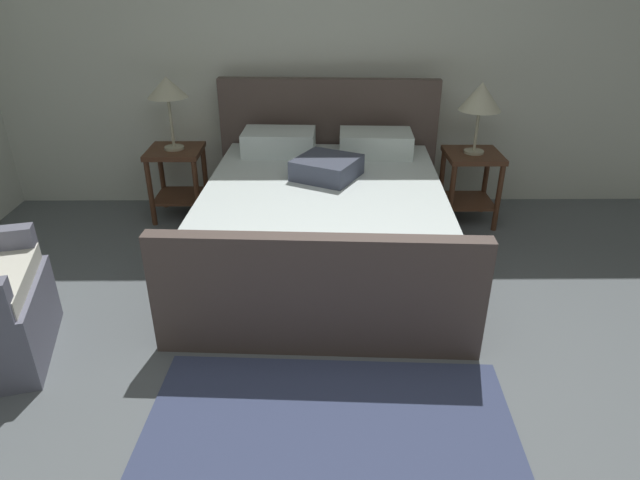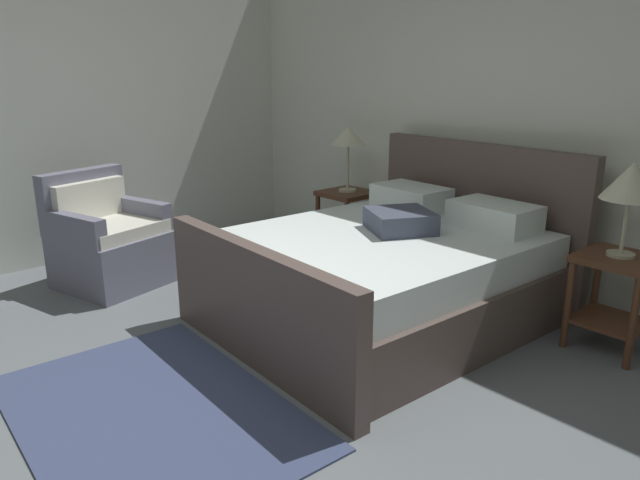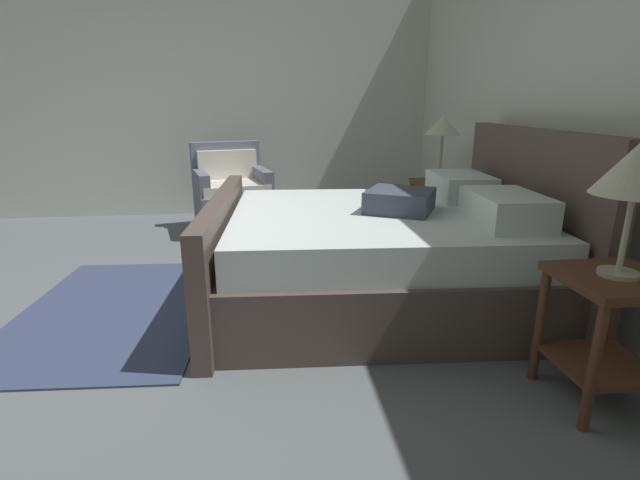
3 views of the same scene
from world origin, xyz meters
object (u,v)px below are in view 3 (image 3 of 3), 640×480
(table_lamp_left, at_px, (443,127))
(nightstand_right, at_px, (609,318))
(bed, at_px, (384,251))
(nightstand_left, at_px, (437,202))
(table_lamp_right, at_px, (638,171))
(armchair, at_px, (232,197))

(table_lamp_left, bearing_deg, nightstand_right, -2.92)
(bed, xyz_separation_m, table_lamp_left, (-1.23, 0.82, 0.74))
(nightstand_left, bearing_deg, table_lamp_left, 116.57)
(nightstand_right, distance_m, table_lamp_right, 0.64)
(nightstand_right, bearing_deg, table_lamp_left, 177.08)
(bed, relative_size, nightstand_right, 3.68)
(bed, distance_m, nightstand_right, 1.40)
(bed, height_order, nightstand_left, bed)
(table_lamp_left, bearing_deg, table_lamp_right, -2.92)
(nightstand_left, xyz_separation_m, table_lamp_left, (-0.00, 0.00, 0.68))
(nightstand_left, bearing_deg, armchair, -110.65)
(armchair, bearing_deg, nightstand_left, 69.35)
(armchair, bearing_deg, table_lamp_left, 69.35)
(table_lamp_right, bearing_deg, armchair, -150.16)
(nightstand_right, distance_m, armchair, 3.67)
(table_lamp_left, distance_m, armchair, 2.21)
(nightstand_right, relative_size, nightstand_left, 1.00)
(table_lamp_right, xyz_separation_m, armchair, (-3.18, -1.82, -0.69))
(table_lamp_left, relative_size, armchair, 0.65)
(bed, relative_size, armchair, 2.45)
(table_lamp_right, height_order, table_lamp_left, table_lamp_left)
(table_lamp_right, relative_size, nightstand_left, 0.94)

